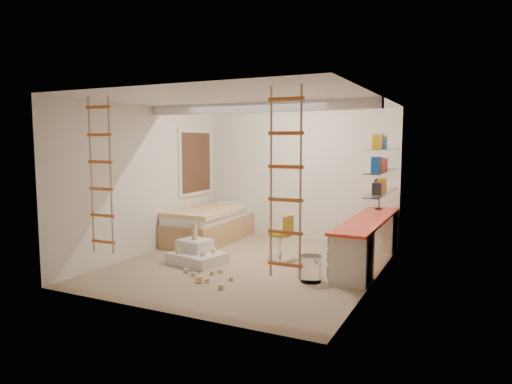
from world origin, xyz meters
The scene contains 15 objects.
floor centered at (0.00, 0.00, 0.00)m, with size 4.50×4.50×0.00m, color tan.
ceiling_beam centered at (0.00, 0.30, 2.52)m, with size 4.00×0.18×0.16m, color white.
window_frame centered at (-1.97, 1.50, 1.55)m, with size 0.06×1.15×1.35m, color white.
window_blind centered at (-1.93, 1.50, 1.55)m, with size 0.02×1.00×1.20m, color #4C2D1E.
rope_ladder_left centered at (-1.35, -1.75, 1.52)m, with size 0.41×0.04×2.13m, color orange, non-canonical shape.
rope_ladder_right centered at (1.35, -1.75, 1.52)m, with size 0.41×0.04×2.13m, color #DC5D25, non-canonical shape.
waste_bin centered at (1.20, -0.40, 0.19)m, with size 0.30×0.30×0.37m, color white.
desk centered at (1.72, 0.86, 0.40)m, with size 0.56×2.80×0.75m.
shelves centered at (1.87, 1.13, 1.50)m, with size 0.25×1.80×0.71m.
bed centered at (-1.48, 1.23, 0.33)m, with size 1.02×2.00×0.69m.
task_lamp centered at (1.67, 1.82, 1.14)m, with size 0.14×0.36×0.57m.
swivel_chair centered at (0.36, 0.53, 0.28)m, with size 0.51×0.51×0.76m.
play_platform centered at (-0.80, -0.27, 0.14)m, with size 0.93×0.78×0.36m.
toy_blocks centered at (-0.43, -0.63, 0.17)m, with size 1.30×1.14×0.63m.
books centered at (1.87, 1.13, 1.64)m, with size 0.14×0.70×0.92m.
Camera 1 is at (3.23, -6.39, 1.97)m, focal length 32.00 mm.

